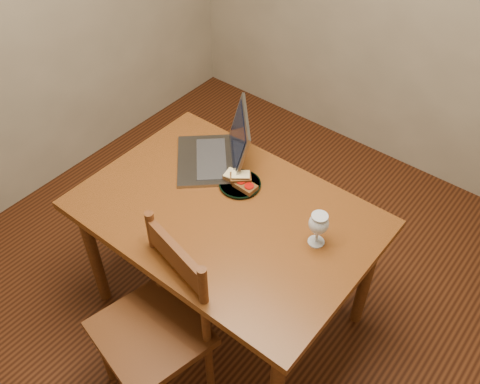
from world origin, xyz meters
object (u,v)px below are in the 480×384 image
Objects in this scene: table at (226,225)px; laptop at (220,150)px; plate at (240,185)px; milk_glass at (318,229)px; chair at (154,322)px.

laptop is at bearing 134.12° from table.
plate is 0.21m from laptop.
milk_glass is (0.41, 0.10, 0.17)m from table.
laptop is (-0.19, 0.08, 0.06)m from plate.
plate is at bearing 109.57° from chair.
table is at bearing -71.76° from plate.
chair is at bearing -22.83° from laptop.
milk_glass is at bearing 34.50° from laptop.
chair is 0.79m from milk_glass.
plate reaches higher than table.
chair is 0.73m from plate.
laptop reaches higher than milk_glass.
plate is 0.39× the size of laptop.
table is 2.58× the size of laptop.
table is at bearing 1.44° from laptop.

